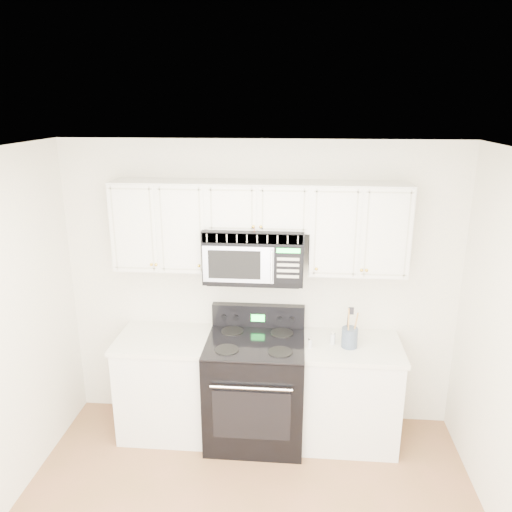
# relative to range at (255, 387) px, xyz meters

# --- Properties ---
(room) EXTENTS (3.51, 3.51, 2.61)m
(room) POSITION_rel_range_xyz_m (0.01, -1.40, 0.82)
(room) COLOR brown
(room) RESTS_ON ground
(base_cabinet_left) EXTENTS (0.86, 0.65, 0.92)m
(base_cabinet_left) POSITION_rel_range_xyz_m (-0.79, 0.04, -0.06)
(base_cabinet_left) COLOR silver
(base_cabinet_left) RESTS_ON ground
(base_cabinet_right) EXTENTS (0.86, 0.65, 0.92)m
(base_cabinet_right) POSITION_rel_range_xyz_m (0.81, 0.04, -0.06)
(base_cabinet_right) COLOR silver
(base_cabinet_right) RESTS_ON ground
(range) EXTENTS (0.84, 0.76, 1.14)m
(range) POSITION_rel_range_xyz_m (0.00, 0.00, 0.00)
(range) COLOR black
(range) RESTS_ON ground
(upper_cabinets) EXTENTS (2.44, 0.37, 0.75)m
(upper_cabinets) POSITION_rel_range_xyz_m (0.01, 0.19, 1.45)
(upper_cabinets) COLOR silver
(upper_cabinets) RESTS_ON ground
(microwave) EXTENTS (0.82, 0.46, 0.45)m
(microwave) POSITION_rel_range_xyz_m (-0.02, 0.14, 1.19)
(microwave) COLOR black
(microwave) RESTS_ON ground
(utensil_crock) EXTENTS (0.14, 0.14, 0.36)m
(utensil_crock) POSITION_rel_range_xyz_m (0.79, -0.00, 0.53)
(utensil_crock) COLOR #43506B
(utensil_crock) RESTS_ON base_cabinet_right
(shaker_salt) EXTENTS (0.04, 0.04, 0.09)m
(shaker_salt) POSITION_rel_range_xyz_m (0.46, -0.05, 0.48)
(shaker_salt) COLOR silver
(shaker_salt) RESTS_ON base_cabinet_right
(shaker_pepper) EXTENTS (0.05, 0.05, 0.11)m
(shaker_pepper) POSITION_rel_range_xyz_m (0.66, 0.04, 0.49)
(shaker_pepper) COLOR silver
(shaker_pepper) RESTS_ON base_cabinet_right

